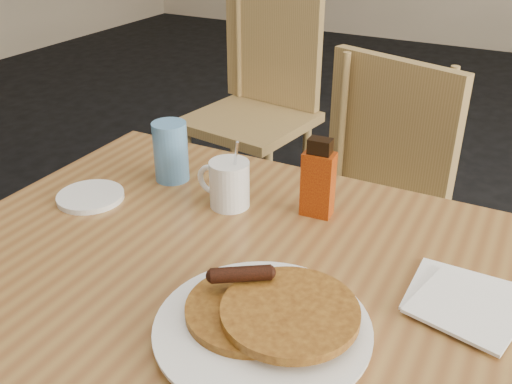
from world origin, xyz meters
TOP-DOWN VIEW (x-y plane):
  - main_table at (-0.01, -0.02)m, footprint 1.26×0.87m
  - chair_main_far at (-0.02, 0.70)m, footprint 0.53×0.54m
  - chair_wall_extra at (-0.71, 1.29)m, footprint 0.51×0.51m
  - pancake_plate at (0.07, -0.16)m, footprint 0.32×0.32m
  - coffee_mug at (-0.18, 0.15)m, footprint 0.12×0.08m
  - syrup_bottle at (-0.00, 0.20)m, footprint 0.06×0.04m
  - napkin_stack at (0.32, 0.05)m, footprint 0.19×0.20m
  - blue_tumbler at (-0.35, 0.19)m, footprint 0.08×0.08m
  - side_saucer at (-0.45, 0.03)m, footprint 0.15×0.15m

SIDE VIEW (x-z plane):
  - chair_main_far at x=-0.02m, z-range 0.09..1.02m
  - chair_wall_extra at x=-0.71m, z-range 0.10..1.11m
  - main_table at x=-0.01m, z-range 0.33..1.08m
  - napkin_stack at x=0.32m, z-range 0.75..0.76m
  - side_saucer at x=-0.45m, z-range 0.75..0.76m
  - pancake_plate at x=0.07m, z-range 0.73..0.81m
  - coffee_mug at x=-0.18m, z-range 0.72..0.88m
  - blue_tumbler at x=-0.35m, z-range 0.75..0.89m
  - syrup_bottle at x=0.00m, z-range 0.74..0.91m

